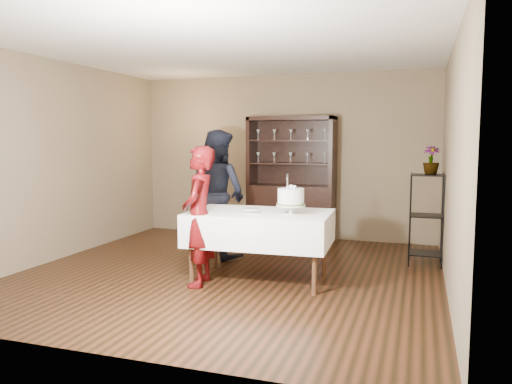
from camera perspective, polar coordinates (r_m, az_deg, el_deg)
floor at (r=6.23m, az=-3.01°, el=-9.21°), size 5.00×5.00×0.00m
ceiling at (r=6.10m, az=-3.15°, el=16.06°), size 5.00×5.00×0.00m
back_wall at (r=8.39m, az=3.18°, el=4.06°), size 5.00×0.02×2.70m
wall_left at (r=7.31m, az=-21.69°, el=3.36°), size 0.02×5.00×2.70m
wall_right at (r=5.61m, az=21.47°, el=2.69°), size 0.02×5.00×2.70m
china_hutch at (r=8.15m, az=4.05°, el=-0.84°), size 1.40×0.48×2.00m
plant_etagere at (r=6.86m, az=18.88°, el=-2.55°), size 0.42×0.42×1.20m
cake_table at (r=5.77m, az=0.47°, el=-4.14°), size 1.66×1.07×0.81m
woman at (r=5.61m, az=-6.52°, el=-2.75°), size 0.48×0.63×1.57m
man at (r=6.94m, az=-4.36°, el=-0.21°), size 1.06×0.97×1.77m
cake at (r=5.55m, az=4.01°, el=-0.69°), size 0.35×0.35×0.45m
plate_near at (r=5.59m, az=-0.36°, el=-2.41°), size 0.23×0.23×0.01m
plate_far at (r=5.90m, az=-0.53°, el=-1.97°), size 0.23×0.23×0.01m
potted_plant at (r=6.85m, az=19.38°, el=3.46°), size 0.22×0.22×0.36m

